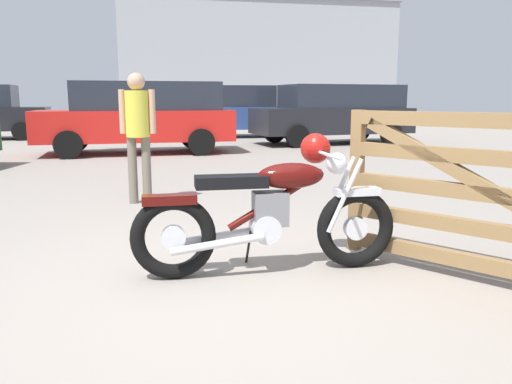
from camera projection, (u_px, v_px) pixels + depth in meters
ground_plane at (242, 288)px, 3.68m from camera, size 80.00×80.00×0.00m
vintage_motorcycle at (274, 210)px, 3.97m from camera, size 2.08×0.73×1.07m
bystander at (138, 124)px, 6.50m from camera, size 0.46×0.30×1.66m
pale_sedan_back at (140, 115)px, 12.62m from camera, size 4.85×2.33×1.74m
silver_sedan_mid at (335, 112)px, 15.34m from camera, size 4.95×2.63×1.74m
white_estate_far at (244, 111)px, 18.04m from camera, size 3.94×1.90×1.78m
industrial_building at (249, 61)px, 37.29m from camera, size 18.86×12.63×14.98m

